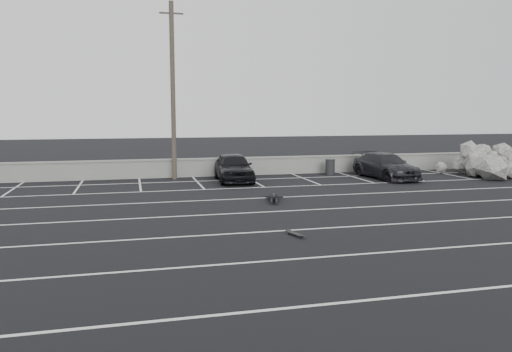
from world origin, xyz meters
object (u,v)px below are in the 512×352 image
object	(u,v)px
car_left	(234,167)
utility_pole	(173,91)
trash_bin	(330,167)
person	(274,195)
riprap_pile	(493,166)
skateboard	(295,234)
car_right	(386,166)

from	to	relation	value
car_left	utility_pole	size ratio (longest dim) A/B	0.47
trash_bin	person	xyz separation A→B (m)	(-5.65, -7.52, -0.26)
trash_bin	riprap_pile	xyz separation A→B (m)	(8.98, -2.87, 0.13)
trash_bin	person	bearing A→B (deg)	-126.92
riprap_pile	skateboard	distance (m)	19.00
car_left	utility_pole	xyz separation A→B (m)	(-3.02, 1.65, 4.10)
trash_bin	car_left	bearing A→B (deg)	-168.12
trash_bin	riprap_pile	distance (m)	9.42
car_left	riprap_pile	world-z (taller)	riprap_pile
car_right	trash_bin	size ratio (longest dim) A/B	5.21
trash_bin	riprap_pile	size ratio (longest dim) A/B	0.17
riprap_pile	skateboard	bearing A→B (deg)	-145.74
person	car_left	bearing A→B (deg)	110.27
riprap_pile	person	bearing A→B (deg)	-162.35
car_right	skateboard	xyz separation A→B (m)	(-9.17, -11.38, -0.64)
car_left	trash_bin	distance (m)	6.25
riprap_pile	utility_pole	bearing A→B (deg)	169.87
car_right	utility_pole	bearing A→B (deg)	162.66
utility_pole	riprap_pile	bearing A→B (deg)	-10.13
car_left	trash_bin	xyz separation A→B (m)	(6.11, 1.29, -0.29)
utility_pole	skateboard	distance (m)	14.93
car_left	person	distance (m)	6.28
car_left	person	bearing A→B (deg)	-82.32
utility_pole	car_left	bearing A→B (deg)	-28.72
utility_pole	skateboard	world-z (taller)	utility_pole
car_right	utility_pole	distance (m)	12.56
utility_pole	riprap_pile	size ratio (longest dim) A/B	1.76
car_right	utility_pole	size ratio (longest dim) A/B	0.51
car_left	riprap_pile	bearing A→B (deg)	-2.51
car_left	riprap_pile	size ratio (longest dim) A/B	0.83
car_right	utility_pole	world-z (taller)	utility_pole
car_left	utility_pole	bearing A→B (deg)	154.75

